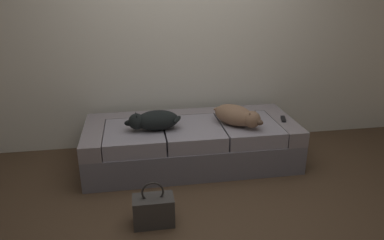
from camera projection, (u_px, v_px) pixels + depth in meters
The scene contains 7 objects.
ground_plane at pixel (210, 215), 2.94m from camera, with size 10.00×10.00×0.00m, color #493524.
back_wall at pixel (182, 21), 3.89m from camera, with size 6.40×0.10×2.80m, color silver.
couch at pixel (191, 143), 3.74m from camera, with size 2.15×0.90×0.45m.
dog_dark at pixel (154, 120), 3.45m from camera, with size 0.57×0.27×0.19m.
dog_tan at pixel (237, 116), 3.56m from camera, with size 0.47×0.53×0.20m.
tv_remote at pixel (283, 119), 3.73m from camera, with size 0.04×0.15×0.02m, color black.
handbag at pixel (154, 210), 2.80m from camera, with size 0.32×0.18×0.38m.
Camera 1 is at (-0.55, -2.41, 1.79)m, focal length 33.46 mm.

